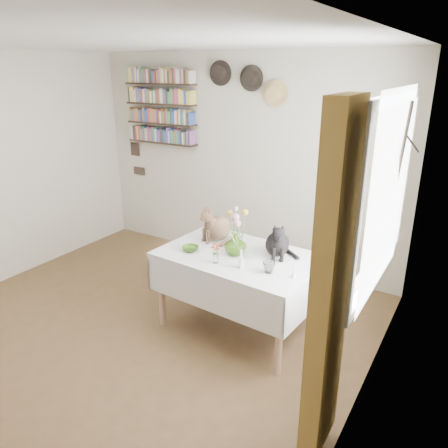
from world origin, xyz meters
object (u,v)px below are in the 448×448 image
Objects in this scene: dining_table at (239,273)px; black_cat at (278,238)px; flower_vase at (235,244)px; bookshelf_unit at (161,107)px; tabby_cat at (219,222)px.

black_cat is (0.29, 0.16, 0.35)m from dining_table.
black_cat is 0.37m from flower_vase.
bookshelf_unit is (-1.86, 1.34, 0.99)m from flower_vase.
dining_table is at bearing -177.71° from black_cat.
tabby_cat is (-0.35, 0.22, 0.36)m from dining_table.
tabby_cat is 2.10m from bookshelf_unit.
bookshelf_unit is (-2.18, 1.16, 0.93)m from black_cat.
bookshelf_unit is (-1.89, 1.32, 1.28)m from dining_table.
black_cat is at bearing 20.39° from tabby_cat.
black_cat is at bearing 29.34° from flower_vase.
bookshelf_unit reaches higher than black_cat.
tabby_cat is 1.74× the size of flower_vase.
tabby_cat reaches higher than flower_vase.
black_cat is 0.33× the size of bookshelf_unit.
bookshelf_unit reaches higher than dining_table.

